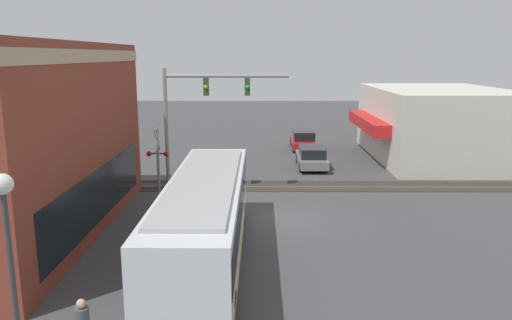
{
  "coord_description": "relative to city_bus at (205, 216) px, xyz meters",
  "views": [
    {
      "loc": [
        -21.72,
        0.86,
        7.37
      ],
      "look_at": [
        3.45,
        1.05,
        2.06
      ],
      "focal_mm": 35.0,
      "sensor_mm": 36.0,
      "label": 1
    }
  ],
  "objects": [
    {
      "name": "ground_plane",
      "position": [
        4.73,
        -2.8,
        -1.73
      ],
      "size": [
        120.0,
        120.0,
        0.0
      ],
      "primitive_type": "plane",
      "color": "#424244"
    },
    {
      "name": "rail_track_near",
      "position": [
        10.73,
        -2.8,
        -1.7
      ],
      "size": [
        2.6,
        60.0,
        0.15
      ],
      "color": "#332D28",
      "rests_on": "ground"
    },
    {
      "name": "parked_car_grey",
      "position": [
        15.52,
        -5.4,
        -1.07
      ],
      "size": [
        4.52,
        1.82,
        1.43
      ],
      "color": "slate",
      "rests_on": "ground"
    },
    {
      "name": "streetlamp",
      "position": [
        -7.44,
        3.18,
        1.29
      ],
      "size": [
        0.44,
        0.44,
        5.07
      ],
      "color": "#38383A",
      "rests_on": "ground"
    },
    {
      "name": "city_bus",
      "position": [
        0.0,
        0.0,
        0.0
      ],
      "size": [
        12.37,
        2.59,
        3.13
      ],
      "color": "silver",
      "rests_on": "ground"
    },
    {
      "name": "shop_building",
      "position": [
        18.71,
        -14.63,
        0.79
      ],
      "size": [
        13.04,
        9.95,
        5.05
      ],
      "color": "beige",
      "rests_on": "ground"
    },
    {
      "name": "traffic_signal_gantry",
      "position": [
        9.06,
        1.22,
        3.09
      ],
      "size": [
        0.42,
        6.53,
        6.7
      ],
      "color": "gray",
      "rests_on": "ground"
    },
    {
      "name": "parked_car_red",
      "position": [
        22.18,
        -5.4,
        -1.03
      ],
      "size": [
        4.72,
        1.82,
        1.52
      ],
      "color": "#B21E19",
      "rests_on": "ground"
    },
    {
      "name": "crossing_signal",
      "position": [
        8.59,
        3.41,
        0.56
      ],
      "size": [
        1.41,
        1.18,
        3.81
      ],
      "color": "gray",
      "rests_on": "ground"
    }
  ]
}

